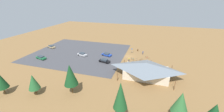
{
  "coord_description": "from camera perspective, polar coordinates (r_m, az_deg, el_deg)",
  "views": [
    {
      "loc": [
        -9.52,
        56.18,
        23.69
      ],
      "look_at": [
        6.13,
        4.35,
        1.2
      ],
      "focal_mm": 22.51,
      "sensor_mm": 36.0,
      "label": 1
    }
  ],
  "objects": [
    {
      "name": "bicycle_green_yard_left",
      "position": [
        56.08,
        13.63,
        -2.66
      ],
      "size": [
        0.94,
        1.62,
        0.93
      ],
      "color": "black",
      "rests_on": "ground"
    },
    {
      "name": "pine_center",
      "position": [
        37.4,
        -16.61,
        -7.3
      ],
      "size": [
        3.62,
        3.62,
        8.53
      ],
      "color": "brown",
      "rests_on": "ground"
    },
    {
      "name": "pine_far_east",
      "position": [
        46.31,
        -38.51,
        -7.79
      ],
      "size": [
        2.99,
        2.99,
        6.37
      ],
      "color": "brown",
      "rests_on": "ground"
    },
    {
      "name": "bicycle_yellow_lone_west",
      "position": [
        54.2,
        7.6,
        -3.15
      ],
      "size": [
        1.16,
        1.3,
        0.8
      ],
      "color": "black",
      "rests_on": "ground"
    },
    {
      "name": "visitor_near_lot",
      "position": [
        56.54,
        6.88,
        -1.37
      ],
      "size": [
        0.36,
        0.36,
        1.75
      ],
      "color": "#2D3347",
      "rests_on": "ground"
    },
    {
      "name": "bicycle_blue_front_row",
      "position": [
        57.75,
        15.47,
        -2.13
      ],
      "size": [
        0.58,
        1.67,
        0.85
      ],
      "color": "black",
      "rests_on": "ground"
    },
    {
      "name": "pine_mideast",
      "position": [
        28.83,
        3.45,
        -15.71
      ],
      "size": [
        2.95,
        2.95,
        8.87
      ],
      "color": "brown",
      "rests_on": "ground"
    },
    {
      "name": "bicycle_white_edge_south",
      "position": [
        57.88,
        9.89,
        -1.56
      ],
      "size": [
        0.48,
        1.73,
        0.84
      ],
      "color": "black",
      "rests_on": "ground"
    },
    {
      "name": "pine_midwest",
      "position": [
        41.55,
        -29.35,
        -9.17
      ],
      "size": [
        2.89,
        2.89,
        5.93
      ],
      "color": "brown",
      "rests_on": "ground"
    },
    {
      "name": "bicycle_black_near_porch",
      "position": [
        57.65,
        13.18,
        -1.97
      ],
      "size": [
        1.08,
        1.34,
        0.79
      ],
      "color": "black",
      "rests_on": "ground"
    },
    {
      "name": "ground",
      "position": [
        61.71,
        6.63,
        -0.18
      ],
      "size": [
        160.0,
        160.0,
        0.0
      ],
      "primitive_type": "plane",
      "color": "olive",
      "rests_on": "ground"
    },
    {
      "name": "car_green_end_stall",
      "position": [
        65.49,
        -26.88,
        -0.52
      ],
      "size": [
        4.93,
        2.67,
        1.36
      ],
      "color": "#1E6B3D",
      "rests_on": "parking_lot_asphalt"
    },
    {
      "name": "visitor_at_bikes",
      "position": [
        64.81,
        12.45,
        1.42
      ],
      "size": [
        0.37,
        0.4,
        1.73
      ],
      "color": "#2D3347",
      "rests_on": "ground"
    },
    {
      "name": "bicycle_red_near_sign",
      "position": [
        61.03,
        14.03,
        -0.61
      ],
      "size": [
        1.8,
        0.48,
        0.83
      ],
      "color": "black",
      "rests_on": "ground"
    },
    {
      "name": "trash_bin",
      "position": [
        68.57,
        10.42,
        2.36
      ],
      "size": [
        0.6,
        0.6,
        0.9
      ],
      "primitive_type": "cylinder",
      "color": "brown",
      "rests_on": "ground"
    },
    {
      "name": "bicycle_teal_yard_center",
      "position": [
        58.54,
        8.34,
        -1.17
      ],
      "size": [
        1.54,
        0.84,
        0.84
      ],
      "color": "black",
      "rests_on": "ground"
    },
    {
      "name": "car_black_by_curb",
      "position": [
        55.44,
        -3.07,
        -1.95
      ],
      "size": [
        4.7,
        2.63,
        1.37
      ],
      "color": "black",
      "rests_on": "parking_lot_asphalt"
    },
    {
      "name": "car_tan_near_entry",
      "position": [
        78.13,
        -23.46,
        3.54
      ],
      "size": [
        4.95,
        3.24,
        1.28
      ],
      "color": "tan",
      "rests_on": "parking_lot_asphalt"
    },
    {
      "name": "pine_east",
      "position": [
        32.71,
        26.18,
        -16.55
      ],
      "size": [
        3.45,
        3.45,
        6.67
      ],
      "color": "brown",
      "rests_on": "ground"
    },
    {
      "name": "bicycle_black_yard_right",
      "position": [
        55.92,
        8.6,
        -2.35
      ],
      "size": [
        0.48,
        1.66,
        0.8
      ],
      "color": "black",
      "rests_on": "ground"
    },
    {
      "name": "bicycle_orange_lone_east",
      "position": [
        58.43,
        11.67,
        -1.47
      ],
      "size": [
        0.94,
        1.39,
        0.84
      ],
      "color": "black",
      "rests_on": "ground"
    },
    {
      "name": "parking_lot_asphalt",
      "position": [
        67.23,
        -12.91,
        1.35
      ],
      "size": [
        41.57,
        35.51,
        0.05
      ],
      "primitive_type": "cube",
      "color": "#424247",
      "rests_on": "ground"
    },
    {
      "name": "bicycle_silver_yard_front",
      "position": [
        65.95,
        8.23,
        1.6
      ],
      "size": [
        0.78,
        1.56,
        0.78
      ],
      "color": "black",
      "rests_on": "ground"
    },
    {
      "name": "car_silver_inner_stall",
      "position": [
        63.05,
        -11.99,
        0.68
      ],
      "size": [
        4.75,
        3.2,
        1.34
      ],
      "color": "#BCBCC1",
      "rests_on": "parking_lot_asphalt"
    },
    {
      "name": "lot_sign",
      "position": [
        65.52,
        8.09,
        2.45
      ],
      "size": [
        0.56,
        0.08,
        2.2
      ],
      "color": "#99999E",
      "rests_on": "ground"
    },
    {
      "name": "bike_pavilion",
      "position": [
        45.89,
        13.71,
        -5.17
      ],
      "size": [
        16.74,
        10.42,
        4.99
      ],
      "color": "beige",
      "rests_on": "ground"
    },
    {
      "name": "bicycle_purple_back_row",
      "position": [
        55.44,
        11.99,
        -2.85
      ],
      "size": [
        1.74,
        0.48,
        0.8
      ],
      "color": "black",
      "rests_on": "ground"
    },
    {
      "name": "car_blue_far_end",
      "position": [
        61.7,
        -2.16,
        0.65
      ],
      "size": [
        4.69,
        2.92,
        1.25
      ],
      "color": "#1E42B2",
      "rests_on": "parking_lot_asphalt"
    }
  ]
}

